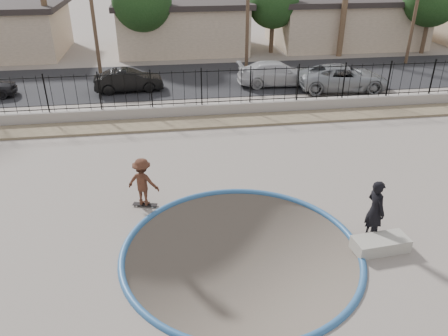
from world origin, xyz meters
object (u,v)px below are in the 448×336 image
skateboard (145,204)px  videographer (375,210)px  car_b (129,80)px  concrete_ledge (380,244)px  skater (143,185)px  car_c (277,73)px  car_d (343,78)px

skateboard → videographer: (6.80, -2.79, 0.91)m
car_b → concrete_ledge: bearing=-159.1°
videographer → car_b: size_ratio=0.49×
skater → skateboard: (0.00, 0.00, -0.78)m
skater → car_b: 13.15m
skateboard → car_c: car_c is taller
skater → car_b: (-1.10, 13.11, -0.14)m
videographer → car_c: videographer is taller
skater → concrete_ledge: bearing=175.9°
skateboard → concrete_ledge: 7.60m
skateboard → car_c: size_ratio=0.17×
skater → concrete_ledge: 7.63m
car_c → car_d: bearing=-112.0°
skater → videographer: 7.35m
car_c → car_b: bearing=91.7°
concrete_ledge → car_b: bearing=115.6°
skater → skateboard: bearing=-67.5°
skater → concrete_ledge: size_ratio=1.05×
skater → car_c: size_ratio=0.34×
skateboard → car_b: bearing=110.3°
skater → videographer: bearing=-179.8°
car_c → car_d: size_ratio=0.91×
car_b → videographer: bearing=-158.2°
skater → car_d: (11.59, 11.51, -0.05)m
skateboard → car_b: size_ratio=0.21×
skater → car_c: bearing=-98.7°
videographer → concrete_ledge: (0.00, -0.60, -0.77)m
skateboard → videographer: 7.41m
videographer → car_c: size_ratio=0.40×
car_c → videographer: bearing=177.6°
concrete_ledge → car_c: (1.14, 16.50, 0.55)m
skateboard → car_b: car_b is taller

